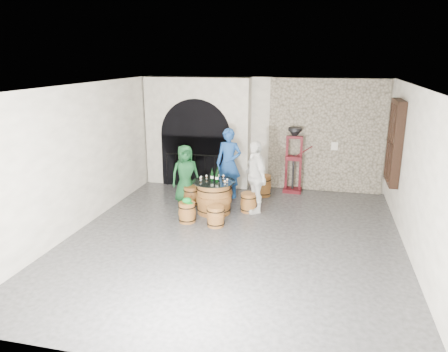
% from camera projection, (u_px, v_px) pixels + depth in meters
% --- Properties ---
extents(ground, '(8.00, 8.00, 0.00)m').
position_uv_depth(ground, '(234.00, 239.00, 9.06)').
color(ground, '#2A2B2D').
rests_on(ground, ground).
extents(wall_back, '(8.00, 0.00, 8.00)m').
position_uv_depth(wall_back, '(263.00, 133.00, 12.36)').
color(wall_back, silver).
rests_on(wall_back, ground).
extents(wall_front, '(8.00, 0.00, 8.00)m').
position_uv_depth(wall_front, '(161.00, 252.00, 4.88)').
color(wall_front, silver).
rests_on(wall_front, ground).
extents(wall_left, '(0.00, 8.00, 8.00)m').
position_uv_depth(wall_left, '(80.00, 158.00, 9.40)').
color(wall_left, silver).
rests_on(wall_left, ground).
extents(wall_right, '(0.00, 8.00, 8.00)m').
position_uv_depth(wall_right, '(419.00, 178.00, 7.84)').
color(wall_right, silver).
rests_on(wall_right, ground).
extents(ceiling, '(8.00, 8.00, 0.00)m').
position_uv_depth(ceiling, '(235.00, 87.00, 8.18)').
color(ceiling, beige).
rests_on(ceiling, wall_back).
extents(stone_facing_panel, '(3.20, 0.12, 3.18)m').
position_uv_depth(stone_facing_panel, '(326.00, 136.00, 11.90)').
color(stone_facing_panel, gray).
rests_on(stone_facing_panel, ground).
extents(arched_opening, '(3.10, 0.60, 3.19)m').
position_uv_depth(arched_opening, '(198.00, 133.00, 12.54)').
color(arched_opening, silver).
rests_on(arched_opening, ground).
extents(shuttered_window, '(0.23, 1.10, 2.00)m').
position_uv_depth(shuttered_window, '(394.00, 142.00, 10.05)').
color(shuttered_window, black).
rests_on(shuttered_window, wall_right).
extents(barrel_table, '(1.06, 1.06, 0.82)m').
position_uv_depth(barrel_table, '(214.00, 197.00, 10.49)').
color(barrel_table, brown).
rests_on(barrel_table, ground).
extents(barrel_stool_left, '(0.42, 0.42, 0.48)m').
position_uv_depth(barrel_stool_left, '(191.00, 195.00, 11.14)').
color(barrel_stool_left, brown).
rests_on(barrel_stool_left, ground).
extents(barrel_stool_far, '(0.42, 0.42, 0.48)m').
position_uv_depth(barrel_stool_far, '(224.00, 193.00, 11.34)').
color(barrel_stool_far, brown).
rests_on(barrel_stool_far, ground).
extents(barrel_stool_right, '(0.42, 0.42, 0.48)m').
position_uv_depth(barrel_stool_right, '(249.00, 202.00, 10.61)').
color(barrel_stool_right, brown).
rests_on(barrel_stool_right, ground).
extents(barrel_stool_near_right, '(0.42, 0.42, 0.48)m').
position_uv_depth(barrel_stool_near_right, '(216.00, 216.00, 9.70)').
color(barrel_stool_near_right, brown).
rests_on(barrel_stool_near_right, ground).
extents(barrel_stool_near_left, '(0.42, 0.42, 0.48)m').
position_uv_depth(barrel_stool_near_left, '(187.00, 212.00, 9.94)').
color(barrel_stool_near_left, brown).
rests_on(barrel_stool_near_left, ground).
extents(green_cap, '(0.26, 0.22, 0.12)m').
position_uv_depth(green_cap, '(187.00, 201.00, 9.86)').
color(green_cap, '#0B8128').
rests_on(green_cap, barrel_stool_near_left).
extents(person_green, '(0.91, 0.85, 1.56)m').
position_uv_depth(person_green, '(185.00, 174.00, 11.15)').
color(person_green, '#134622').
rests_on(person_green, ground).
extents(person_blue, '(0.73, 0.51, 1.92)m').
position_uv_depth(person_blue, '(229.00, 163.00, 11.53)').
color(person_blue, navy).
rests_on(person_blue, ground).
extents(person_white, '(0.95, 1.13, 1.81)m').
position_uv_depth(person_white, '(255.00, 177.00, 10.44)').
color(person_white, white).
rests_on(person_white, ground).
extents(wine_bottle_left, '(0.08, 0.08, 0.32)m').
position_uv_depth(wine_bottle_left, '(212.00, 176.00, 10.36)').
color(wine_bottle_left, black).
rests_on(wine_bottle_left, barrel_table).
extents(wine_bottle_center, '(0.08, 0.08, 0.32)m').
position_uv_depth(wine_bottle_center, '(217.00, 177.00, 10.28)').
color(wine_bottle_center, black).
rests_on(wine_bottle_center, barrel_table).
extents(wine_bottle_right, '(0.08, 0.08, 0.32)m').
position_uv_depth(wine_bottle_right, '(218.00, 174.00, 10.50)').
color(wine_bottle_right, black).
rests_on(wine_bottle_right, barrel_table).
extents(tasting_glass_a, '(0.05, 0.05, 0.10)m').
position_uv_depth(tasting_glass_a, '(200.00, 179.00, 10.41)').
color(tasting_glass_a, '#B96624').
rests_on(tasting_glass_a, barrel_table).
extents(tasting_glass_b, '(0.05, 0.05, 0.10)m').
position_uv_depth(tasting_glass_b, '(227.00, 180.00, 10.27)').
color(tasting_glass_b, '#B96624').
rests_on(tasting_glass_b, barrel_table).
extents(tasting_glass_c, '(0.05, 0.05, 0.10)m').
position_uv_depth(tasting_glass_c, '(207.00, 177.00, 10.57)').
color(tasting_glass_c, '#B96624').
rests_on(tasting_glass_c, barrel_table).
extents(tasting_glass_d, '(0.05, 0.05, 0.10)m').
position_uv_depth(tasting_glass_d, '(223.00, 177.00, 10.60)').
color(tasting_glass_d, '#B96624').
rests_on(tasting_glass_d, barrel_table).
extents(tasting_glass_e, '(0.05, 0.05, 0.10)m').
position_uv_depth(tasting_glass_e, '(225.00, 182.00, 10.12)').
color(tasting_glass_e, '#B96624').
rests_on(tasting_glass_e, barrel_table).
extents(tasting_glass_f, '(0.05, 0.05, 0.10)m').
position_uv_depth(tasting_glass_f, '(201.00, 178.00, 10.48)').
color(tasting_glass_f, '#B96624').
rests_on(tasting_glass_f, barrel_table).
extents(side_barrel, '(0.45, 0.45, 0.59)m').
position_uv_depth(side_barrel, '(263.00, 186.00, 11.79)').
color(side_barrel, brown).
rests_on(side_barrel, ground).
extents(corking_press, '(0.76, 0.42, 1.86)m').
position_uv_depth(corking_press, '(294.00, 155.00, 11.92)').
color(corking_press, '#4D0C16').
rests_on(corking_press, ground).
extents(control_box, '(0.18, 0.10, 0.22)m').
position_uv_depth(control_box, '(335.00, 146.00, 11.84)').
color(control_box, silver).
rests_on(control_box, wall_back).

